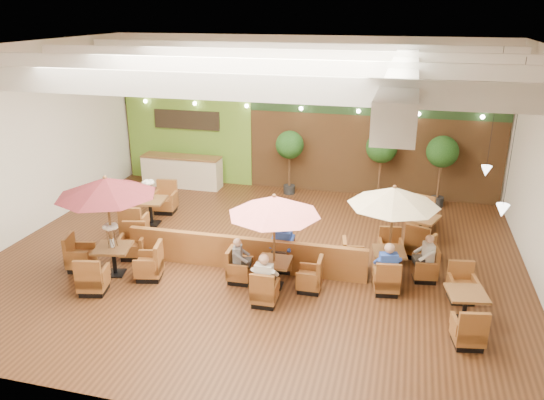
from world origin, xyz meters
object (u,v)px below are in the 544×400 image
(topiary_1, at_px, (381,150))
(diner_0, at_px, (264,274))
(table_4, at_px, (465,307))
(topiary_2, at_px, (442,155))
(diner_3, at_px, (388,263))
(table_3, at_px, (150,209))
(booth_divider, at_px, (244,253))
(table_1, at_px, (274,224))
(diner_2, at_px, (239,255))
(topiary_0, at_px, (290,147))
(diner_4, at_px, (426,253))
(table_5, at_px, (420,230))
(table_0, at_px, (108,209))
(diner_1, at_px, (283,242))
(table_2, at_px, (392,215))
(service_counter, at_px, (182,171))

(topiary_1, xyz_separation_m, diner_0, (-2.03, -7.61, -1.07))
(table_4, bearing_deg, topiary_2, 82.57)
(topiary_2, bearing_deg, diner_3, -101.96)
(table_3, xyz_separation_m, diner_3, (7.34, -2.47, 0.27))
(diner_3, bearing_deg, booth_divider, 160.01)
(diner_0, distance_m, diner_3, 2.92)
(booth_divider, height_order, table_1, table_1)
(table_1, xyz_separation_m, table_4, (4.35, -0.45, -1.30))
(table_1, bearing_deg, diner_2, 178.22)
(topiary_2, bearing_deg, topiary_0, 180.00)
(diner_2, height_order, diner_4, diner_4)
(table_1, relative_size, table_3, 0.84)
(table_3, bearing_deg, topiary_1, 22.65)
(booth_divider, distance_m, table_5, 5.23)
(diner_3, xyz_separation_m, diner_4, (0.88, 0.88, -0.03))
(table_0, height_order, diner_1, table_0)
(diner_2, relative_size, diner_4, 0.92)
(table_0, height_order, table_4, table_0)
(booth_divider, bearing_deg, table_2, 7.33)
(topiary_2, bearing_deg, service_counter, -178.76)
(diner_0, bearing_deg, table_1, 89.01)
(diner_2, distance_m, diner_4, 4.58)
(table_4, bearing_deg, topiary_0, 117.27)
(service_counter, height_order, table_0, table_0)
(diner_4, bearing_deg, topiary_1, -1.11)
(topiary_1, xyz_separation_m, diner_2, (-2.90, -6.73, -1.11))
(table_0, xyz_separation_m, diner_3, (6.72, 0.77, -1.00))
(table_2, height_order, table_5, table_2)
(table_3, xyz_separation_m, diner_2, (3.82, -2.82, 0.22))
(topiary_0, bearing_deg, table_0, -112.16)
(table_1, distance_m, diner_3, 2.81)
(table_4, distance_m, diner_1, 4.57)
(booth_divider, xyz_separation_m, table_0, (-3.09, -1.11, 1.34))
(booth_divider, xyz_separation_m, diner_4, (4.51, 0.54, 0.31))
(table_0, bearing_deg, table_2, 0.63)
(table_0, distance_m, topiary_1, 9.40)
(booth_divider, bearing_deg, service_counter, 125.07)
(booth_divider, relative_size, diner_2, 8.93)
(topiary_2, height_order, diner_0, topiary_2)
(topiary_0, xyz_separation_m, diner_2, (0.29, -6.73, -1.00))
(table_5, bearing_deg, diner_1, -121.71)
(topiary_0, xyz_separation_m, diner_1, (1.16, -5.86, -0.94))
(diner_3, bearing_deg, service_counter, 127.37)
(topiary_0, height_order, topiary_1, topiary_1)
(diner_2, bearing_deg, table_1, 79.87)
(table_1, xyz_separation_m, diner_1, (-0.00, 0.87, -0.86))
(table_2, distance_m, diner_3, 1.25)
(table_3, relative_size, topiary_2, 1.17)
(table_0, xyz_separation_m, diner_4, (7.61, 1.65, -1.03))
(table_4, relative_size, table_5, 0.87)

